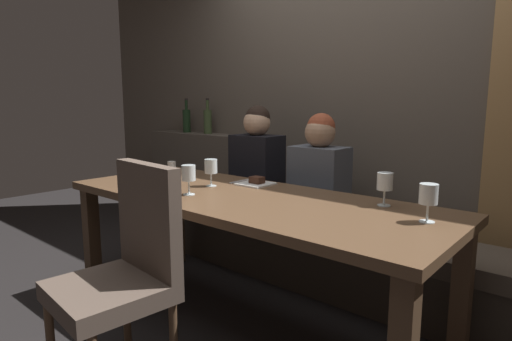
{
  "coord_description": "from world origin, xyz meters",
  "views": [
    {
      "loc": [
        1.5,
        -1.65,
        1.24
      ],
      "look_at": [
        -0.1,
        0.21,
        0.84
      ],
      "focal_mm": 29.6,
      "sensor_mm": 36.0,
      "label": 1
    }
  ],
  "objects_px": {
    "wine_glass_near_left": "(211,167)",
    "espresso_cup": "(172,166)",
    "wine_bottle_pale_label": "(208,121)",
    "wine_glass_center_back": "(429,195)",
    "dessert_plate": "(256,182)",
    "fork_on_table": "(240,181)",
    "diner_redhead": "(257,160)",
    "chair_near_side": "(127,264)",
    "wine_glass_far_left": "(189,174)",
    "wine_bottle_dark_red": "(187,120)",
    "wine_glass_end_left": "(385,183)",
    "banquette_bench": "(314,251)",
    "dining_table": "(245,211)",
    "diner_bearded": "(319,171)"
  },
  "relations": [
    {
      "from": "chair_near_side",
      "to": "diner_bearded",
      "type": "relative_size",
      "value": 1.36
    },
    {
      "from": "wine_bottle_pale_label",
      "to": "chair_near_side",
      "type": "bearing_deg",
      "value": -51.84
    },
    {
      "from": "chair_near_side",
      "to": "wine_glass_far_left",
      "type": "height_order",
      "value": "chair_near_side"
    },
    {
      "from": "espresso_cup",
      "to": "fork_on_table",
      "type": "height_order",
      "value": "espresso_cup"
    },
    {
      "from": "wine_bottle_pale_label",
      "to": "dessert_plate",
      "type": "xyz_separation_m",
      "value": [
        1.27,
        -0.78,
        -0.32
      ]
    },
    {
      "from": "diner_bearded",
      "to": "wine_glass_center_back",
      "type": "distance_m",
      "value": 1.08
    },
    {
      "from": "wine_bottle_dark_red",
      "to": "wine_glass_end_left",
      "type": "height_order",
      "value": "wine_bottle_dark_red"
    },
    {
      "from": "chair_near_side",
      "to": "wine_bottle_dark_red",
      "type": "relative_size",
      "value": 3.01
    },
    {
      "from": "wine_glass_near_left",
      "to": "wine_glass_center_back",
      "type": "bearing_deg",
      "value": 2.6
    },
    {
      "from": "wine_glass_end_left",
      "to": "espresso_cup",
      "type": "height_order",
      "value": "wine_glass_end_left"
    },
    {
      "from": "wine_bottle_pale_label",
      "to": "dessert_plate",
      "type": "relative_size",
      "value": 1.72
    },
    {
      "from": "chair_near_side",
      "to": "wine_glass_far_left",
      "type": "distance_m",
      "value": 0.64
    },
    {
      "from": "wine_glass_far_left",
      "to": "espresso_cup",
      "type": "distance_m",
      "value": 0.9
    },
    {
      "from": "wine_bottle_pale_label",
      "to": "wine_glass_end_left",
      "type": "relative_size",
      "value": 1.99
    },
    {
      "from": "dessert_plate",
      "to": "wine_bottle_dark_red",
      "type": "bearing_deg",
      "value": 153.62
    },
    {
      "from": "espresso_cup",
      "to": "fork_on_table",
      "type": "xyz_separation_m",
      "value": [
        0.71,
        -0.02,
        -0.02
      ]
    },
    {
      "from": "dessert_plate",
      "to": "wine_glass_near_left",
      "type": "bearing_deg",
      "value": -129.36
    },
    {
      "from": "chair_near_side",
      "to": "wine_glass_far_left",
      "type": "relative_size",
      "value": 5.98
    },
    {
      "from": "espresso_cup",
      "to": "dining_table",
      "type": "bearing_deg",
      "value": -16.27
    },
    {
      "from": "dessert_plate",
      "to": "dining_table",
      "type": "bearing_deg",
      "value": -60.92
    },
    {
      "from": "wine_bottle_pale_label",
      "to": "wine_glass_far_left",
      "type": "height_order",
      "value": "wine_bottle_pale_label"
    },
    {
      "from": "wine_glass_near_left",
      "to": "dessert_plate",
      "type": "xyz_separation_m",
      "value": [
        0.17,
        0.21,
        -0.1
      ]
    },
    {
      "from": "wine_glass_far_left",
      "to": "espresso_cup",
      "type": "bearing_deg",
      "value": 147.74
    },
    {
      "from": "banquette_bench",
      "to": "wine_glass_end_left",
      "type": "bearing_deg",
      "value": -32.77
    },
    {
      "from": "wine_bottle_pale_label",
      "to": "dessert_plate",
      "type": "height_order",
      "value": "wine_bottle_pale_label"
    },
    {
      "from": "wine_glass_near_left",
      "to": "wine_bottle_pale_label",
      "type": "bearing_deg",
      "value": 137.73
    },
    {
      "from": "wine_glass_near_left",
      "to": "espresso_cup",
      "type": "relative_size",
      "value": 1.37
    },
    {
      "from": "wine_bottle_pale_label",
      "to": "wine_glass_center_back",
      "type": "relative_size",
      "value": 1.99
    },
    {
      "from": "banquette_bench",
      "to": "wine_glass_center_back",
      "type": "bearing_deg",
      "value": -32.28
    },
    {
      "from": "wine_glass_end_left",
      "to": "wine_glass_near_left",
      "type": "height_order",
      "value": "same"
    },
    {
      "from": "diner_redhead",
      "to": "wine_bottle_pale_label",
      "type": "height_order",
      "value": "wine_bottle_pale_label"
    },
    {
      "from": "fork_on_table",
      "to": "wine_bottle_pale_label",
      "type": "bearing_deg",
      "value": 145.96
    },
    {
      "from": "wine_glass_center_back",
      "to": "wine_glass_near_left",
      "type": "bearing_deg",
      "value": -177.4
    },
    {
      "from": "wine_bottle_dark_red",
      "to": "wine_glass_end_left",
      "type": "relative_size",
      "value": 1.99
    },
    {
      "from": "wine_glass_center_back",
      "to": "dessert_plate",
      "type": "height_order",
      "value": "wine_glass_center_back"
    },
    {
      "from": "diner_bearded",
      "to": "dining_table",
      "type": "bearing_deg",
      "value": -92.3
    },
    {
      "from": "dining_table",
      "to": "wine_glass_end_left",
      "type": "bearing_deg",
      "value": 21.72
    },
    {
      "from": "wine_bottle_dark_red",
      "to": "wine_bottle_pale_label",
      "type": "bearing_deg",
      "value": 1.36
    },
    {
      "from": "diner_bearded",
      "to": "wine_glass_far_left",
      "type": "distance_m",
      "value": 0.93
    },
    {
      "from": "wine_glass_end_left",
      "to": "fork_on_table",
      "type": "height_order",
      "value": "wine_glass_end_left"
    },
    {
      "from": "dining_table",
      "to": "diner_redhead",
      "type": "distance_m",
      "value": 0.9
    },
    {
      "from": "diner_redhead",
      "to": "diner_bearded",
      "type": "xyz_separation_m",
      "value": [
        0.55,
        -0.01,
        -0.02
      ]
    },
    {
      "from": "wine_glass_end_left",
      "to": "wine_glass_near_left",
      "type": "distance_m",
      "value": 1.02
    },
    {
      "from": "dining_table",
      "to": "wine_glass_near_left",
      "type": "xyz_separation_m",
      "value": [
        -0.32,
        0.06,
        0.2
      ]
    },
    {
      "from": "wine_bottle_pale_label",
      "to": "diner_redhead",
      "type": "bearing_deg",
      "value": -20.6
    },
    {
      "from": "diner_redhead",
      "to": "espresso_cup",
      "type": "height_order",
      "value": "diner_redhead"
    },
    {
      "from": "wine_bottle_pale_label",
      "to": "wine_glass_near_left",
      "type": "height_order",
      "value": "wine_bottle_pale_label"
    },
    {
      "from": "wine_glass_near_left",
      "to": "wine_glass_far_left",
      "type": "bearing_deg",
      "value": -70.92
    },
    {
      "from": "chair_near_side",
      "to": "wine_glass_end_left",
      "type": "bearing_deg",
      "value": 54.86
    },
    {
      "from": "dessert_plate",
      "to": "fork_on_table",
      "type": "relative_size",
      "value": 1.12
    }
  ]
}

